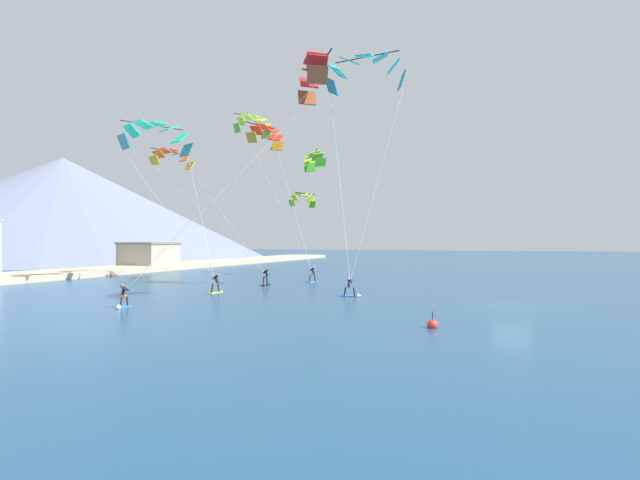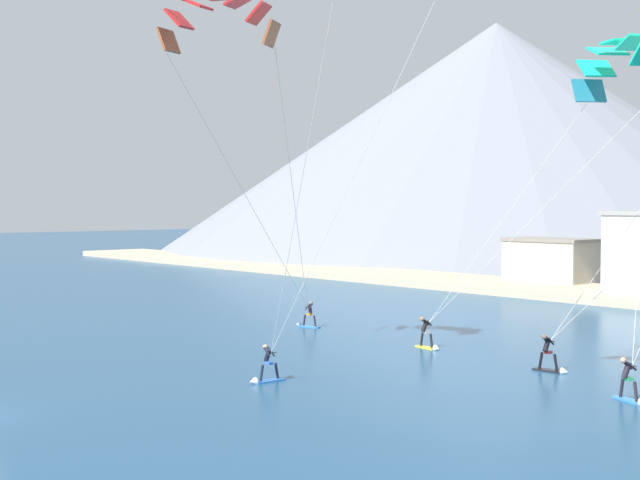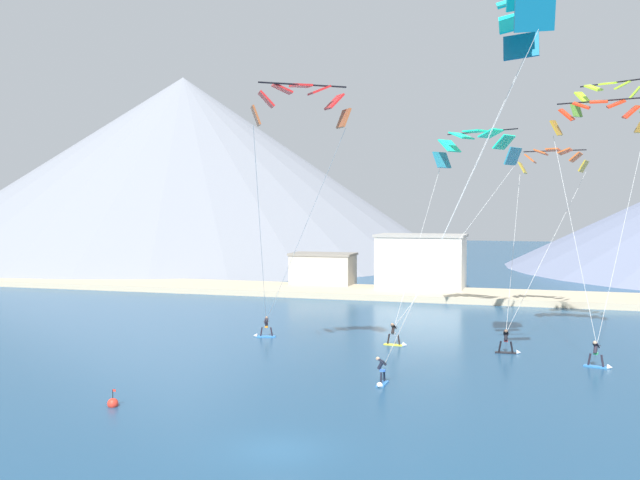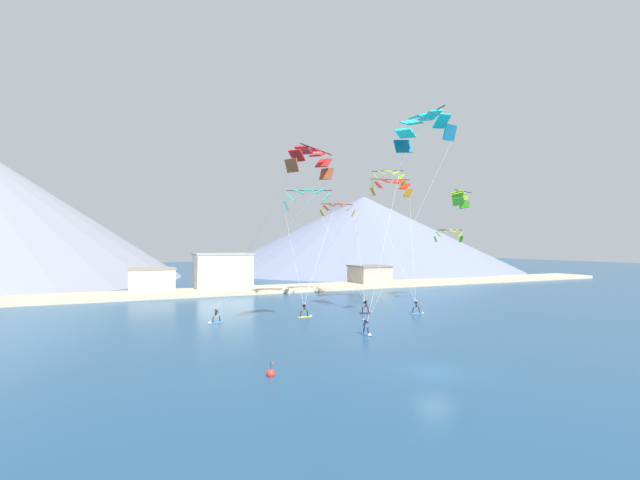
{
  "view_description": "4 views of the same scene",
  "coord_description": "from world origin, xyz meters",
  "px_view_note": "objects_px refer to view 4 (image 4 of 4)",
  "views": [
    {
      "loc": [
        -36.37,
        -0.31,
        4.51
      ],
      "look_at": [
        0.98,
        14.44,
        4.57
      ],
      "focal_mm": 28.0,
      "sensor_mm": 36.0,
      "label": 1
    },
    {
      "loc": [
        31.99,
        -10.78,
        7.6
      ],
      "look_at": [
        2.23,
        14.8,
        6.01
      ],
      "focal_mm": 50.0,
      "sensor_mm": 36.0,
      "label": 2
    },
    {
      "loc": [
        10.09,
        -27.4,
        10.05
      ],
      "look_at": [
        -2.38,
        13.95,
        8.13
      ],
      "focal_mm": 40.0,
      "sensor_mm": 36.0,
      "label": 3
    },
    {
      "loc": [
        -18.89,
        -23.07,
        8.56
      ],
      "look_at": [
        -0.63,
        17.29,
        9.06
      ],
      "focal_mm": 24.0,
      "sensor_mm": 36.0,
      "label": 4
    }
  ],
  "objects_px": {
    "parafoil_kite_mid_center": "(423,128)",
    "kitesurfer_near_lead": "(367,309)",
    "kitesurfer_mid_center": "(367,330)",
    "kitesurfer_far_right": "(418,309)",
    "kitesurfer_near_trail": "(214,319)",
    "parafoil_kite_near_trail": "(310,160)",
    "parafoil_kite_far_left": "(309,197)",
    "parafoil_kite_far_right": "(392,186)",
    "parafoil_kite_distant_mid_solo": "(388,177)",
    "parafoil_kite_distant_high_outer": "(460,197)",
    "parafoil_kite_distant_low_drift": "(449,234)",
    "parafoil_kite_near_lead": "(338,208)",
    "race_marker_buoy": "(271,373)",
    "kitesurfer_far_left": "(306,312)"
  },
  "relations": [
    {
      "from": "parafoil_kite_far_left",
      "to": "parafoil_kite_distant_low_drift",
      "type": "bearing_deg",
      "value": -24.28
    },
    {
      "from": "kitesurfer_near_lead",
      "to": "parafoil_kite_distant_low_drift",
      "type": "distance_m",
      "value": 18.31
    },
    {
      "from": "parafoil_kite_near_lead",
      "to": "parafoil_kite_near_trail",
      "type": "relative_size",
      "value": 0.93
    },
    {
      "from": "kitesurfer_near_trail",
      "to": "kitesurfer_far_left",
      "type": "height_order",
      "value": "kitesurfer_far_left"
    },
    {
      "from": "parafoil_kite_distant_mid_solo",
      "to": "parafoil_kite_far_left",
      "type": "bearing_deg",
      "value": 149.37
    },
    {
      "from": "kitesurfer_near_trail",
      "to": "parafoil_kite_distant_mid_solo",
      "type": "bearing_deg",
      "value": 9.25
    },
    {
      "from": "kitesurfer_mid_center",
      "to": "kitesurfer_far_right",
      "type": "height_order",
      "value": "kitesurfer_far_right"
    },
    {
      "from": "parafoil_kite_far_left",
      "to": "parafoil_kite_distant_low_drift",
      "type": "height_order",
      "value": "parafoil_kite_far_left"
    },
    {
      "from": "kitesurfer_far_right",
      "to": "parafoil_kite_far_right",
      "type": "bearing_deg",
      "value": 88.28
    },
    {
      "from": "kitesurfer_near_lead",
      "to": "parafoil_kite_distant_low_drift",
      "type": "relative_size",
      "value": 0.42
    },
    {
      "from": "parafoil_kite_far_right",
      "to": "parafoil_kite_mid_center",
      "type": "bearing_deg",
      "value": -110.91
    },
    {
      "from": "parafoil_kite_near_trail",
      "to": "parafoil_kite_distant_mid_solo",
      "type": "bearing_deg",
      "value": 39.23
    },
    {
      "from": "parafoil_kite_near_trail",
      "to": "parafoil_kite_near_lead",
      "type": "bearing_deg",
      "value": 57.93
    },
    {
      "from": "parafoil_kite_near_lead",
      "to": "parafoil_kite_near_trail",
      "type": "height_order",
      "value": "parafoil_kite_near_trail"
    },
    {
      "from": "parafoil_kite_mid_center",
      "to": "race_marker_buoy",
      "type": "xyz_separation_m",
      "value": [
        -19.53,
        -9.33,
        -20.68
      ]
    },
    {
      "from": "kitesurfer_mid_center",
      "to": "kitesurfer_near_lead",
      "type": "bearing_deg",
      "value": 59.35
    },
    {
      "from": "parafoil_kite_near_trail",
      "to": "parafoil_kite_far_left",
      "type": "bearing_deg",
      "value": 67.48
    },
    {
      "from": "kitesurfer_mid_center",
      "to": "kitesurfer_far_left",
      "type": "xyz_separation_m",
      "value": [
        -1.36,
        11.81,
        0.09
      ]
    },
    {
      "from": "kitesurfer_near_lead",
      "to": "parafoil_kite_far_left",
      "type": "xyz_separation_m",
      "value": [
        -3.23,
        11.04,
        14.93
      ]
    },
    {
      "from": "parafoil_kite_near_trail",
      "to": "kitesurfer_far_left",
      "type": "bearing_deg",
      "value": 69.61
    },
    {
      "from": "kitesurfer_near_trail",
      "to": "kitesurfer_far_right",
      "type": "distance_m",
      "value": 24.56
    },
    {
      "from": "parafoil_kite_near_trail",
      "to": "parafoil_kite_far_left",
      "type": "distance_m",
      "value": 22.69
    },
    {
      "from": "kitesurfer_near_lead",
      "to": "parafoil_kite_distant_mid_solo",
      "type": "height_order",
      "value": "parafoil_kite_distant_mid_solo"
    },
    {
      "from": "parafoil_kite_mid_center",
      "to": "kitesurfer_near_lead",
      "type": "bearing_deg",
      "value": 94.26
    },
    {
      "from": "parafoil_kite_near_trail",
      "to": "parafoil_kite_distant_high_outer",
      "type": "xyz_separation_m",
      "value": [
        28.56,
        11.6,
        -0.96
      ]
    },
    {
      "from": "parafoil_kite_near_lead",
      "to": "parafoil_kite_distant_high_outer",
      "type": "xyz_separation_m",
      "value": [
        13.64,
        -12.22,
        1.14
      ]
    },
    {
      "from": "kitesurfer_near_trail",
      "to": "parafoil_kite_far_right",
      "type": "distance_m",
      "value": 29.36
    },
    {
      "from": "parafoil_kite_near_trail",
      "to": "parafoil_kite_distant_low_drift",
      "type": "bearing_deg",
      "value": 24.7
    },
    {
      "from": "kitesurfer_near_lead",
      "to": "parafoil_kite_near_trail",
      "type": "distance_m",
      "value": 22.16
    },
    {
      "from": "parafoil_kite_distant_low_drift",
      "to": "parafoil_kite_distant_mid_solo",
      "type": "height_order",
      "value": "parafoil_kite_distant_mid_solo"
    },
    {
      "from": "parafoil_kite_near_lead",
      "to": "race_marker_buoy",
      "type": "height_order",
      "value": "parafoil_kite_near_lead"
    },
    {
      "from": "parafoil_kite_distant_high_outer",
      "to": "parafoil_kite_near_lead",
      "type": "bearing_deg",
      "value": 138.15
    },
    {
      "from": "parafoil_kite_near_lead",
      "to": "parafoil_kite_far_left",
      "type": "bearing_deg",
      "value": -155.32
    },
    {
      "from": "kitesurfer_far_left",
      "to": "parafoil_kite_mid_center",
      "type": "distance_m",
      "value": 24.57
    },
    {
      "from": "kitesurfer_near_trail",
      "to": "parafoil_kite_far_left",
      "type": "height_order",
      "value": "parafoil_kite_far_left"
    },
    {
      "from": "race_marker_buoy",
      "to": "parafoil_kite_near_trail",
      "type": "bearing_deg",
      "value": 54.4
    },
    {
      "from": "parafoil_kite_near_lead",
      "to": "parafoil_kite_distant_low_drift",
      "type": "height_order",
      "value": "parafoil_kite_near_lead"
    },
    {
      "from": "kitesurfer_near_trail",
      "to": "parafoil_kite_distant_mid_solo",
      "type": "height_order",
      "value": "parafoil_kite_distant_mid_solo"
    },
    {
      "from": "parafoil_kite_mid_center",
      "to": "parafoil_kite_distant_high_outer",
      "type": "height_order",
      "value": "parafoil_kite_mid_center"
    },
    {
      "from": "parafoil_kite_near_lead",
      "to": "parafoil_kite_mid_center",
      "type": "xyz_separation_m",
      "value": [
        -2.26,
        -24.07,
        6.51
      ]
    },
    {
      "from": "kitesurfer_near_trail",
      "to": "parafoil_kite_near_trail",
      "type": "bearing_deg",
      "value": -58.62
    },
    {
      "from": "kitesurfer_far_right",
      "to": "kitesurfer_mid_center",
      "type": "bearing_deg",
      "value": -145.75
    },
    {
      "from": "kitesurfer_near_lead",
      "to": "kitesurfer_near_trail",
      "type": "bearing_deg",
      "value": 176.59
    },
    {
      "from": "kitesurfer_far_left",
      "to": "parafoil_kite_near_lead",
      "type": "xyz_separation_m",
      "value": [
        11.03,
        13.33,
        13.78
      ]
    },
    {
      "from": "kitesurfer_far_right",
      "to": "parafoil_kite_mid_center",
      "type": "xyz_separation_m",
      "value": [
        -4.85,
        -7.28,
        20.27
      ]
    },
    {
      "from": "parafoil_kite_near_trail",
      "to": "kitesurfer_mid_center",
      "type": "bearing_deg",
      "value": -14.13
    },
    {
      "from": "race_marker_buoy",
      "to": "parafoil_kite_distant_low_drift",
      "type": "bearing_deg",
      "value": 32.95
    },
    {
      "from": "kitesurfer_mid_center",
      "to": "parafoil_kite_far_right",
      "type": "distance_m",
      "value": 24.9
    },
    {
      "from": "kitesurfer_near_trail",
      "to": "kitesurfer_mid_center",
      "type": "relative_size",
      "value": 1.02
    },
    {
      "from": "parafoil_kite_distant_high_outer",
      "to": "parafoil_kite_distant_low_drift",
      "type": "bearing_deg",
      "value": 143.1
    }
  ]
}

